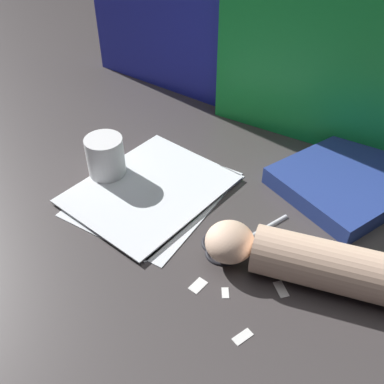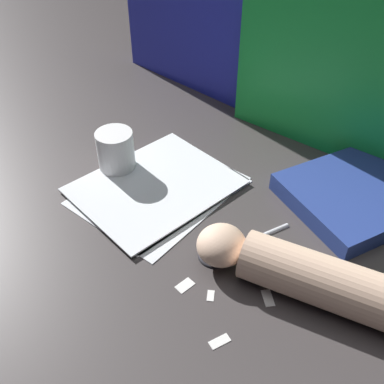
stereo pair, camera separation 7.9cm
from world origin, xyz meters
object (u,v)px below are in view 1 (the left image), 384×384
mug (106,158)px  book_closed (348,181)px  paper_stack (151,190)px  hand_forearm (312,262)px  scissors (234,244)px

mug → book_closed: bearing=31.3°
paper_stack → hand_forearm: (0.34, -0.02, 0.03)m
hand_forearm → mug: (-0.44, 0.01, 0.01)m
paper_stack → book_closed: book_closed is taller
hand_forearm → scissors: bearing=-176.0°
mug → paper_stack: bearing=6.4°
book_closed → paper_stack: bearing=-142.1°
scissors → hand_forearm: bearing=4.0°
paper_stack → mug: bearing=-173.6°
hand_forearm → mug: mug is taller
paper_stack → hand_forearm: 0.34m
book_closed → scissors: (-0.10, -0.26, -0.01)m
paper_stack → hand_forearm: size_ratio=0.94×
scissors → hand_forearm: hand_forearm is taller
paper_stack → scissors: size_ratio=1.76×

